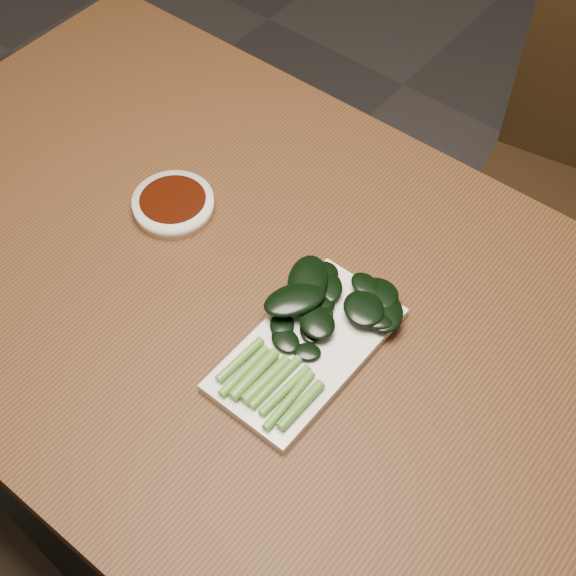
{
  "coord_description": "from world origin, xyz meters",
  "views": [
    {
      "loc": [
        0.43,
        -0.49,
        1.64
      ],
      "look_at": [
        0.02,
        0.03,
        0.76
      ],
      "focal_mm": 50.0,
      "sensor_mm": 36.0,
      "label": 1
    }
  ],
  "objects_px": {
    "table": "(267,328)",
    "sauce_bowl": "(173,204)",
    "serving_plate": "(307,349)",
    "gai_lan": "(316,319)"
  },
  "relations": [
    {
      "from": "table",
      "to": "gai_lan",
      "type": "distance_m",
      "value": 0.13
    },
    {
      "from": "serving_plate",
      "to": "gai_lan",
      "type": "distance_m",
      "value": 0.04
    },
    {
      "from": "sauce_bowl",
      "to": "gai_lan",
      "type": "relative_size",
      "value": 0.44
    },
    {
      "from": "table",
      "to": "serving_plate",
      "type": "bearing_deg",
      "value": -18.65
    },
    {
      "from": "table",
      "to": "gai_lan",
      "type": "relative_size",
      "value": 5.08
    },
    {
      "from": "table",
      "to": "sauce_bowl",
      "type": "xyz_separation_m",
      "value": [
        -0.21,
        0.04,
        0.08
      ]
    },
    {
      "from": "sauce_bowl",
      "to": "gai_lan",
      "type": "bearing_deg",
      "value": -7.65
    },
    {
      "from": "sauce_bowl",
      "to": "serving_plate",
      "type": "relative_size",
      "value": 0.45
    },
    {
      "from": "table",
      "to": "sauce_bowl",
      "type": "height_order",
      "value": "sauce_bowl"
    },
    {
      "from": "table",
      "to": "gai_lan",
      "type": "bearing_deg",
      "value": 1.57
    }
  ]
}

